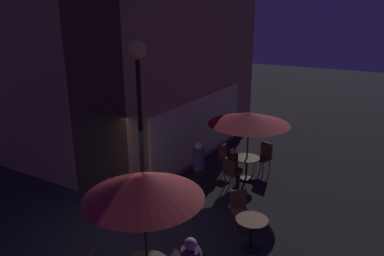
% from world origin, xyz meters
% --- Properties ---
extents(ground_plane, '(60.00, 60.00, 0.00)m').
position_xyz_m(ground_plane, '(0.00, 0.00, 0.00)').
color(ground_plane, '#272426').
extents(cafe_building, '(8.36, 7.39, 8.54)m').
position_xyz_m(cafe_building, '(3.87, 3.29, 4.26)').
color(cafe_building, tan).
rests_on(cafe_building, ground).
extents(street_lamp_near_corner, '(0.38, 0.38, 4.42)m').
position_xyz_m(street_lamp_near_corner, '(0.57, 0.17, 3.32)').
color(street_lamp_near_corner, black).
rests_on(street_lamp_near_corner, ground).
extents(cafe_table_1, '(0.78, 0.78, 0.74)m').
position_xyz_m(cafe_table_1, '(4.36, -0.86, 0.55)').
color(cafe_table_1, black).
rests_on(cafe_table_1, ground).
extents(cafe_table_2, '(0.70, 0.70, 0.72)m').
position_xyz_m(cafe_table_2, '(1.19, -2.26, 0.52)').
color(cafe_table_2, black).
rests_on(cafe_table_2, ground).
extents(patio_umbrella_0, '(2.01, 2.01, 2.51)m').
position_xyz_m(patio_umbrella_0, '(-1.15, -1.22, 2.27)').
color(patio_umbrella_0, black).
rests_on(patio_umbrella_0, ground).
extents(patio_umbrella_1, '(2.43, 2.43, 2.17)m').
position_xyz_m(patio_umbrella_1, '(4.36, -0.86, 1.98)').
color(patio_umbrella_1, black).
rests_on(patio_umbrella_1, ground).
extents(cafe_chair_2, '(0.55, 0.55, 0.99)m').
position_xyz_m(cafe_chair_2, '(5.19, -1.13, 0.59)').
color(cafe_chair_2, brown).
rests_on(cafe_chair_2, ground).
extents(cafe_chair_3, '(0.46, 0.46, 0.92)m').
position_xyz_m(cafe_chair_3, '(4.49, -0.06, 0.55)').
color(cafe_chair_3, brown).
rests_on(cafe_chair_3, ground).
extents(cafe_chair_4, '(0.47, 0.47, 0.95)m').
position_xyz_m(cafe_chair_4, '(3.55, -0.69, 0.56)').
color(cafe_chair_4, brown).
rests_on(cafe_chair_4, ground).
extents(cafe_chair_5, '(0.56, 0.56, 0.96)m').
position_xyz_m(cafe_chair_5, '(1.82, -1.71, 0.57)').
color(cafe_chair_5, brown).
rests_on(cafe_chair_5, ground).
extents(patron_seated_1, '(0.52, 0.39, 1.27)m').
position_xyz_m(patron_seated_1, '(3.69, -0.72, 0.71)').
color(patron_seated_1, '#501824').
rests_on(patron_seated_1, ground).
extents(patron_standing_2, '(0.31, 0.31, 1.70)m').
position_xyz_m(patron_standing_2, '(2.50, -0.21, 0.87)').
color(patron_standing_2, black).
rests_on(patron_standing_2, ground).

